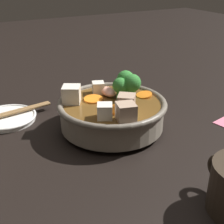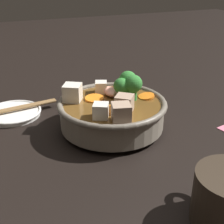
% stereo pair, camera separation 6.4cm
% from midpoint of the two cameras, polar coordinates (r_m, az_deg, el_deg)
% --- Properties ---
extents(ground_plane, '(3.00, 3.00, 0.00)m').
position_cam_midpoint_polar(ground_plane, '(0.66, -2.79, -3.21)').
color(ground_plane, black).
extents(stirfry_bowl, '(0.23, 0.23, 0.12)m').
position_cam_midpoint_polar(stirfry_bowl, '(0.64, -2.82, 0.26)').
color(stirfry_bowl, slate).
rests_on(stirfry_bowl, ground_plane).
extents(side_saucer, '(0.13, 0.13, 0.01)m').
position_cam_midpoint_polar(side_saucer, '(0.74, -21.00, -1.05)').
color(side_saucer, white).
rests_on(side_saucer, ground_plane).
extents(chopsticks_pair, '(0.04, 0.21, 0.01)m').
position_cam_midpoint_polar(chopsticks_pair, '(0.74, -21.11, -0.40)').
color(chopsticks_pair, olive).
rests_on(chopsticks_pair, side_saucer).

